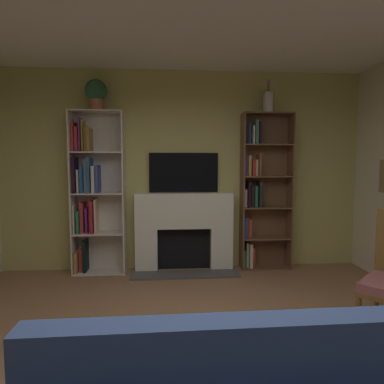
{
  "coord_description": "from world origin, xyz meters",
  "views": [
    {
      "loc": [
        -0.25,
        -2.17,
        1.55
      ],
      "look_at": [
        0.0,
        1.09,
        1.26
      ],
      "focal_mm": 31.66,
      "sensor_mm": 36.0,
      "label": 1
    }
  ],
  "objects_px": {
    "bookshelf_left": "(92,193)",
    "tv": "(184,172)",
    "vase_with_flowers": "(268,101)",
    "potted_plant": "(96,93)",
    "bookshelf_right": "(260,191)",
    "fireplace": "(184,229)"
  },
  "relations": [
    {
      "from": "fireplace",
      "to": "bookshelf_right",
      "type": "xyz_separation_m",
      "value": [
        1.1,
        0.03,
        0.53
      ]
    },
    {
      "from": "vase_with_flowers",
      "to": "bookshelf_left",
      "type": "bearing_deg",
      "value": 179.2
    },
    {
      "from": "potted_plant",
      "to": "vase_with_flowers",
      "type": "relative_size",
      "value": 0.9
    },
    {
      "from": "bookshelf_left",
      "to": "bookshelf_right",
      "type": "bearing_deg",
      "value": 0.5
    },
    {
      "from": "bookshelf_left",
      "to": "tv",
      "type": "bearing_deg",
      "value": 3.8
    },
    {
      "from": "potted_plant",
      "to": "tv",
      "type": "bearing_deg",
      "value": 5.78
    },
    {
      "from": "fireplace",
      "to": "vase_with_flowers",
      "type": "distance_m",
      "value": 2.16
    },
    {
      "from": "potted_plant",
      "to": "vase_with_flowers",
      "type": "xyz_separation_m",
      "value": [
        2.37,
        0.0,
        -0.08
      ]
    },
    {
      "from": "tv",
      "to": "fireplace",
      "type": "bearing_deg",
      "value": -90.0
    },
    {
      "from": "bookshelf_right",
      "to": "potted_plant",
      "type": "distance_m",
      "value": 2.66
    },
    {
      "from": "fireplace",
      "to": "tv",
      "type": "bearing_deg",
      "value": 90.0
    },
    {
      "from": "tv",
      "to": "bookshelf_right",
      "type": "relative_size",
      "value": 0.44
    },
    {
      "from": "bookshelf_right",
      "to": "potted_plant",
      "type": "xyz_separation_m",
      "value": [
        -2.29,
        -0.06,
        1.35
      ]
    },
    {
      "from": "tv",
      "to": "vase_with_flowers",
      "type": "distance_m",
      "value": 1.55
    },
    {
      "from": "bookshelf_left",
      "to": "bookshelf_right",
      "type": "xyz_separation_m",
      "value": [
        2.38,
        0.02,
        0.0
      ]
    },
    {
      "from": "fireplace",
      "to": "tv",
      "type": "height_order",
      "value": "tv"
    },
    {
      "from": "vase_with_flowers",
      "to": "potted_plant",
      "type": "bearing_deg",
      "value": -179.98
    },
    {
      "from": "potted_plant",
      "to": "vase_with_flowers",
      "type": "height_order",
      "value": "vase_with_flowers"
    },
    {
      "from": "tv",
      "to": "bookshelf_right",
      "type": "bearing_deg",
      "value": -3.32
    },
    {
      "from": "fireplace",
      "to": "bookshelf_left",
      "type": "xyz_separation_m",
      "value": [
        -1.28,
        0.01,
        0.53
      ]
    },
    {
      "from": "bookshelf_left",
      "to": "vase_with_flowers",
      "type": "height_order",
      "value": "vase_with_flowers"
    },
    {
      "from": "bookshelf_right",
      "to": "tv",
      "type": "bearing_deg",
      "value": 176.68
    }
  ]
}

